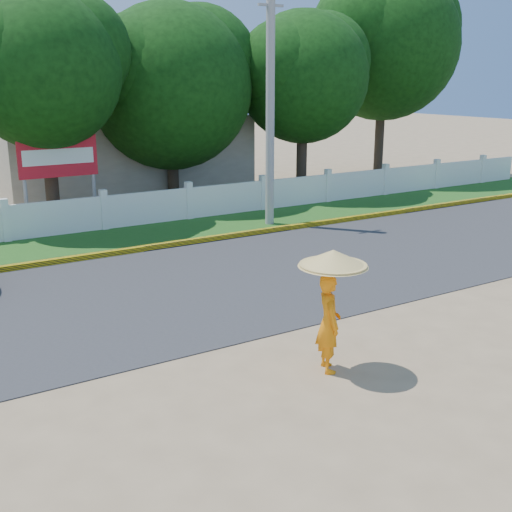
# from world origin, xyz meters

# --- Properties ---
(ground) EXTENTS (120.00, 120.00, 0.00)m
(ground) POSITION_xyz_m (0.00, 0.00, 0.00)
(ground) COLOR #9E8460
(ground) RESTS_ON ground
(road) EXTENTS (60.00, 7.00, 0.02)m
(road) POSITION_xyz_m (0.00, 4.50, 0.01)
(road) COLOR #38383A
(road) RESTS_ON ground
(grass_verge) EXTENTS (60.00, 3.50, 0.03)m
(grass_verge) POSITION_xyz_m (0.00, 9.75, 0.01)
(grass_verge) COLOR #2D601E
(grass_verge) RESTS_ON ground
(curb) EXTENTS (40.00, 0.18, 0.16)m
(curb) POSITION_xyz_m (0.00, 8.05, 0.08)
(curb) COLOR yellow
(curb) RESTS_ON ground
(fence) EXTENTS (40.00, 0.10, 1.10)m
(fence) POSITION_xyz_m (0.00, 11.20, 0.55)
(fence) COLOR silver
(fence) RESTS_ON ground
(building_near) EXTENTS (10.00, 6.00, 3.20)m
(building_near) POSITION_xyz_m (3.00, 18.00, 1.60)
(building_near) COLOR #B7AD99
(building_near) RESTS_ON ground
(utility_pole) EXTENTS (0.28, 0.28, 7.65)m
(utility_pole) POSITION_xyz_m (4.92, 9.07, 3.82)
(utility_pole) COLOR gray
(utility_pole) RESTS_ON ground
(monk_with_parasol) EXTENTS (1.14, 1.14, 2.07)m
(monk_with_parasol) POSITION_xyz_m (-0.24, -0.69, 1.35)
(monk_with_parasol) COLOR orange
(monk_with_parasol) RESTS_ON ground
(billboard) EXTENTS (2.50, 0.13, 2.95)m
(billboard) POSITION_xyz_m (-1.02, 12.30, 2.14)
(billboard) COLOR gray
(billboard) RESTS_ON ground
(tree_row) EXTENTS (34.49, 8.28, 9.72)m
(tree_row) POSITION_xyz_m (3.23, 14.41, 5.08)
(tree_row) COLOR #473828
(tree_row) RESTS_ON ground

